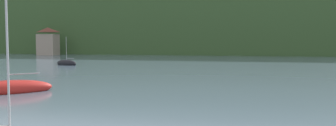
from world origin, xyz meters
The scene contains 4 objects.
wooded_hillside centered at (-15.13, 149.04, 8.31)m, with size 352.00×69.19×45.90m.
shore_building_west centered at (-47.83, 103.11, 3.77)m, with size 5.43×3.96×7.77m.
sailboat_mid_3 centered at (-11.67, 38.49, 0.32)m, with size 6.05×5.94×7.39m.
sailboat_far_9 centered at (-22.90, 68.01, 0.28)m, with size 4.66×2.82×5.09m.
Camera 1 is at (6.28, 15.02, 4.07)m, focal length 37.09 mm.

